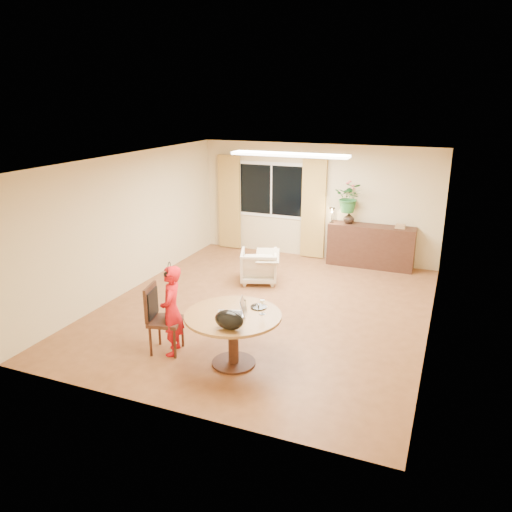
% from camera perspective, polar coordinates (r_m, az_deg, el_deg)
% --- Properties ---
extents(floor, '(6.50, 6.50, 0.00)m').
position_cam_1_polar(floor, '(8.89, 1.06, -5.97)').
color(floor, brown).
rests_on(floor, ground).
extents(ceiling, '(6.50, 6.50, 0.00)m').
position_cam_1_polar(ceiling, '(8.20, 1.17, 10.91)').
color(ceiling, white).
rests_on(ceiling, wall_back).
extents(wall_back, '(5.50, 0.00, 5.50)m').
position_cam_1_polar(wall_back, '(11.46, 6.98, 6.16)').
color(wall_back, '#CFB986').
rests_on(wall_back, floor).
extents(wall_left, '(0.00, 6.50, 6.50)m').
position_cam_1_polar(wall_left, '(9.75, -14.19, 3.69)').
color(wall_left, '#CFB986').
rests_on(wall_left, floor).
extents(wall_right, '(0.00, 6.50, 6.50)m').
position_cam_1_polar(wall_right, '(7.94, 19.98, -0.01)').
color(wall_right, '#CFB986').
rests_on(wall_right, floor).
extents(window, '(1.70, 0.03, 1.30)m').
position_cam_1_polar(window, '(11.74, 1.77, 7.54)').
color(window, white).
rests_on(window, wall_back).
extents(curtain_left, '(0.55, 0.08, 2.25)m').
position_cam_1_polar(curtain_left, '(12.13, -3.05, 6.16)').
color(curtain_left, olive).
rests_on(curtain_left, wall_back).
extents(curtain_right, '(0.55, 0.08, 2.25)m').
position_cam_1_polar(curtain_right, '(11.42, 6.58, 5.33)').
color(curtain_right, olive).
rests_on(curtain_right, wall_back).
extents(ceiling_panel, '(2.20, 0.35, 0.05)m').
position_cam_1_polar(ceiling_panel, '(9.33, 3.86, 11.48)').
color(ceiling_panel, white).
rests_on(ceiling_panel, ceiling).
extents(dining_table, '(1.33, 1.33, 0.76)m').
position_cam_1_polar(dining_table, '(6.89, -2.63, -7.88)').
color(dining_table, brown).
rests_on(dining_table, floor).
extents(dining_chair, '(0.57, 0.54, 1.02)m').
position_cam_1_polar(dining_chair, '(7.37, -10.27, -7.13)').
color(dining_chair, '#321910').
rests_on(dining_chair, floor).
extents(child, '(0.56, 0.46, 1.33)m').
position_cam_1_polar(child, '(7.25, -9.62, -6.16)').
color(child, red).
rests_on(child, floor).
extents(laptop, '(0.45, 0.36, 0.26)m').
position_cam_1_polar(laptop, '(6.76, -2.93, -5.72)').
color(laptop, '#B7B7BC').
rests_on(laptop, dining_table).
extents(tumbler, '(0.10, 0.10, 0.11)m').
position_cam_1_polar(tumbler, '(7.00, -1.43, -5.51)').
color(tumbler, white).
rests_on(tumbler, dining_table).
extents(wine_glass, '(0.08, 0.08, 0.21)m').
position_cam_1_polar(wine_glass, '(6.78, 0.70, -5.84)').
color(wine_glass, white).
rests_on(wine_glass, dining_table).
extents(pot_lid, '(0.24, 0.24, 0.04)m').
position_cam_1_polar(pot_lid, '(7.01, 0.29, -5.79)').
color(pot_lid, white).
rests_on(pot_lid, dining_table).
extents(handbag, '(0.42, 0.29, 0.26)m').
position_cam_1_polar(handbag, '(6.35, -3.09, -7.30)').
color(handbag, black).
rests_on(handbag, dining_table).
extents(armchair, '(0.91, 0.92, 0.66)m').
position_cam_1_polar(armchair, '(10.01, 0.33, -1.16)').
color(armchair, beige).
rests_on(armchair, floor).
extents(throw, '(0.60, 0.67, 0.03)m').
position_cam_1_polar(throw, '(9.76, 1.35, 0.46)').
color(throw, beige).
rests_on(throw, armchair).
extents(sideboard, '(1.85, 0.45, 0.93)m').
position_cam_1_polar(sideboard, '(11.18, 12.97, 1.10)').
color(sideboard, '#321910').
rests_on(sideboard, floor).
extents(vase, '(0.24, 0.24, 0.25)m').
position_cam_1_polar(vase, '(11.11, 10.56, 4.30)').
color(vase, black).
rests_on(vase, sideboard).
extents(bouquet, '(0.63, 0.55, 0.66)m').
position_cam_1_polar(bouquet, '(11.02, 10.62, 6.61)').
color(bouquet, '#326124').
rests_on(bouquet, vase).
extents(book_stack, '(0.21, 0.16, 0.09)m').
position_cam_1_polar(book_stack, '(10.98, 16.17, 3.29)').
color(book_stack, '#866144').
rests_on(book_stack, sideboard).
extents(desk_lamp, '(0.17, 0.17, 0.34)m').
position_cam_1_polar(desk_lamp, '(11.13, 8.66, 4.67)').
color(desk_lamp, black).
rests_on(desk_lamp, sideboard).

